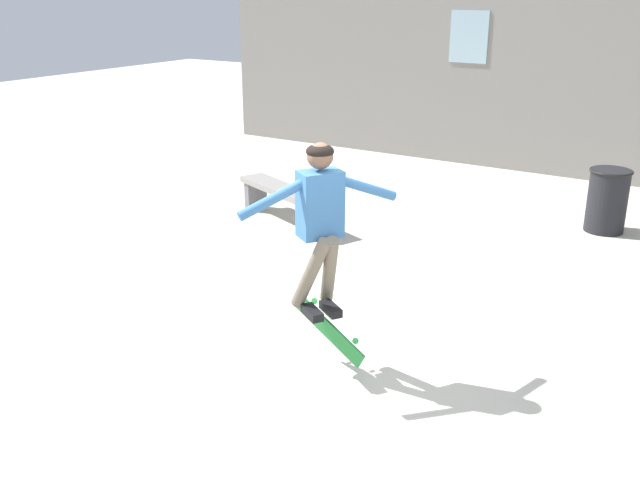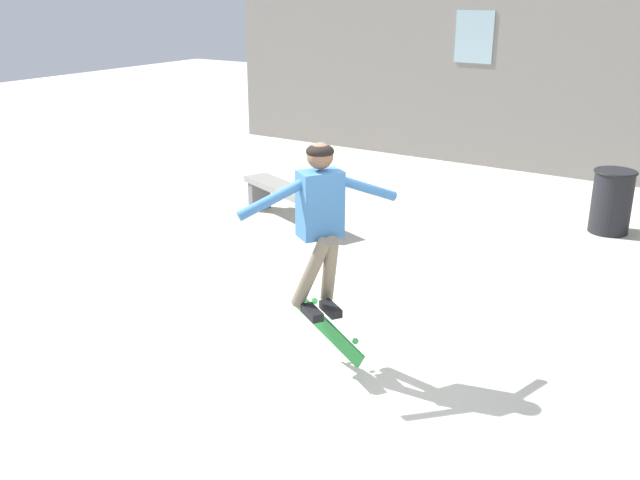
{
  "view_description": "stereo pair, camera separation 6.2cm",
  "coord_description": "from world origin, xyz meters",
  "px_view_note": "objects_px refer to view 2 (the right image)",
  "views": [
    {
      "loc": [
        2.47,
        -4.59,
        3.17
      ],
      "look_at": [
        -0.42,
        -0.01,
        1.21
      ],
      "focal_mm": 40.0,
      "sensor_mm": 36.0,
      "label": 1
    },
    {
      "loc": [
        2.53,
        -4.56,
        3.17
      ],
      "look_at": [
        -0.42,
        -0.01,
        1.21
      ],
      "focal_mm": 40.0,
      "sensor_mm": 36.0,
      "label": 2
    }
  ],
  "objects_px": {
    "trash_bin": "(612,200)",
    "skateboard_flipping": "(328,329)",
    "park_bench": "(286,197)",
    "skater": "(320,214)"
  },
  "relations": [
    {
      "from": "skateboard_flipping",
      "to": "park_bench",
      "type": "bearing_deg",
      "value": 134.3
    },
    {
      "from": "trash_bin",
      "to": "park_bench",
      "type": "bearing_deg",
      "value": -152.71
    },
    {
      "from": "park_bench",
      "to": "trash_bin",
      "type": "bearing_deg",
      "value": 49.37
    },
    {
      "from": "trash_bin",
      "to": "skateboard_flipping",
      "type": "relative_size",
      "value": 1.1
    },
    {
      "from": "park_bench",
      "to": "trash_bin",
      "type": "distance_m",
      "value": 4.39
    },
    {
      "from": "trash_bin",
      "to": "skater",
      "type": "distance_m",
      "value": 5.46
    },
    {
      "from": "park_bench",
      "to": "skateboard_flipping",
      "type": "relative_size",
      "value": 2.24
    },
    {
      "from": "park_bench",
      "to": "trash_bin",
      "type": "xyz_separation_m",
      "value": [
        3.9,
        2.01,
        0.08
      ]
    },
    {
      "from": "trash_bin",
      "to": "skater",
      "type": "bearing_deg",
      "value": -103.59
    },
    {
      "from": "trash_bin",
      "to": "skateboard_flipping",
      "type": "height_order",
      "value": "trash_bin"
    }
  ]
}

